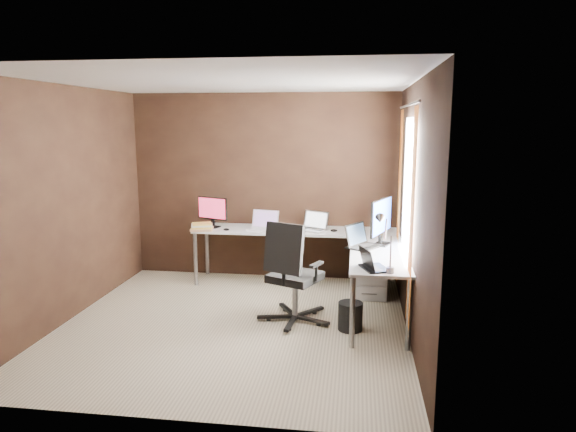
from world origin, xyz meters
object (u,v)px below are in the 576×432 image
at_px(monitor_left, 212,210).
at_px(laptop_white, 264,225).
at_px(office_chair, 293,292).
at_px(laptop_black_small, 372,264).
at_px(desk_lamp, 384,236).
at_px(wastebasket, 350,316).
at_px(monitor_right, 381,219).
at_px(laptop_silver, 313,226).
at_px(book_stack, 202,227).
at_px(drawer_pedestal, 369,271).
at_px(laptop_black_big, 361,242).

distance_m(monitor_left, laptop_white, 0.72).
distance_m(monitor_left, office_chair, 1.94).
xyz_separation_m(laptop_white, office_chair, (0.55, -1.29, -0.46)).
distance_m(monitor_left, laptop_black_small, 2.71).
relative_size(desk_lamp, wastebasket, 1.86).
bearing_deg(office_chair, monitor_left, 157.07).
relative_size(monitor_right, laptop_white, 1.51).
bearing_deg(laptop_black_small, office_chair, 42.65).
height_order(laptop_silver, office_chair, office_chair).
bearing_deg(monitor_left, book_stack, -90.38).
relative_size(monitor_left, wastebasket, 1.50).
distance_m(laptop_black_small, desk_lamp, 0.31).
relative_size(office_chair, wastebasket, 3.78).
relative_size(drawer_pedestal, laptop_black_small, 1.60).
bearing_deg(laptop_white, laptop_black_small, -39.37).
distance_m(drawer_pedestal, book_stack, 2.22).
xyz_separation_m(monitor_left, office_chair, (1.25, -1.34, -0.63)).
xyz_separation_m(desk_lamp, office_chair, (-0.90, 0.46, -0.75)).
relative_size(laptop_white, book_stack, 1.28).
height_order(monitor_left, wastebasket, monitor_left).
bearing_deg(desk_lamp, laptop_black_small, 163.90).
xyz_separation_m(monitor_left, wastebasket, (1.86, -1.49, -0.81)).
bearing_deg(laptop_silver, drawer_pedestal, 1.87).
bearing_deg(desk_lamp, monitor_right, 94.65).
bearing_deg(wastebasket, drawer_pedestal, 79.43).
distance_m(laptop_white, wastebasket, 1.96).
height_order(monitor_right, office_chair, monitor_right).
xyz_separation_m(monitor_right, wastebasket, (-0.32, -0.77, -0.89)).
distance_m(monitor_right, laptop_white, 1.65).
bearing_deg(desk_lamp, wastebasket, 139.84).
distance_m(laptop_black_small, book_stack, 2.64).
distance_m(drawer_pedestal, laptop_black_big, 0.71).
xyz_separation_m(laptop_silver, office_chair, (-0.10, -1.33, -0.46)).
bearing_deg(laptop_black_big, desk_lamp, -136.53).
bearing_deg(monitor_right, desk_lamp, -160.60).
relative_size(monitor_left, laptop_silver, 1.01).
xyz_separation_m(drawer_pedestal, wastebasket, (-0.21, -1.13, -0.15)).
height_order(drawer_pedestal, laptop_black_small, laptop_black_small).
xyz_separation_m(laptop_white, laptop_silver, (0.65, 0.03, -0.00)).
bearing_deg(laptop_white, laptop_silver, 15.21).
relative_size(monitor_left, desk_lamp, 0.81).
distance_m(monitor_right, office_chair, 1.32).
bearing_deg(laptop_black_big, monitor_right, -26.50).
xyz_separation_m(drawer_pedestal, laptop_white, (-1.37, 0.31, 0.48)).
distance_m(drawer_pedestal, desk_lamp, 1.63).
height_order(monitor_left, laptop_silver, monitor_left).
distance_m(laptop_silver, laptop_black_small, 1.88).
bearing_deg(wastebasket, monitor_right, 67.42).
distance_m(drawer_pedestal, monitor_right, 0.82).
bearing_deg(wastebasket, laptop_white, 128.85).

